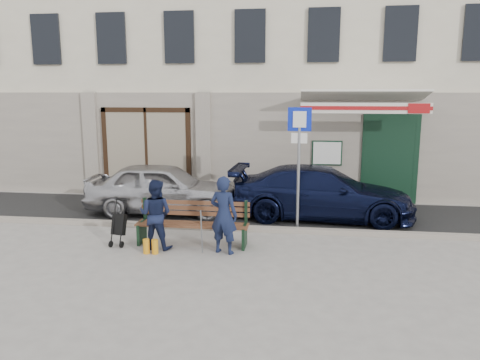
% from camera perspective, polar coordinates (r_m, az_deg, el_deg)
% --- Properties ---
extents(ground, '(80.00, 80.00, 0.00)m').
position_cam_1_polar(ground, '(9.69, -2.19, -8.73)').
color(ground, '#9E9991').
rests_on(ground, ground).
extents(asphalt_lane, '(60.00, 3.20, 0.01)m').
position_cam_1_polar(asphalt_lane, '(12.62, 0.21, -4.06)').
color(asphalt_lane, '#282828').
rests_on(asphalt_lane, ground).
extents(curb, '(60.00, 0.18, 0.12)m').
position_cam_1_polar(curb, '(11.08, -0.87, -5.88)').
color(curb, '#9E9384').
rests_on(curb, ground).
extents(building, '(20.00, 8.27, 10.00)m').
position_cam_1_polar(building, '(17.61, 2.59, 16.41)').
color(building, beige).
rests_on(building, ground).
extents(car_silver, '(4.12, 1.82, 1.38)m').
position_cam_1_polar(car_silver, '(12.68, -9.39, -0.97)').
color(car_silver, '#B2B2B7').
rests_on(car_silver, ground).
extents(car_navy, '(4.73, 2.11, 1.35)m').
position_cam_1_polar(car_navy, '(12.18, 9.94, -1.54)').
color(car_navy, black).
rests_on(car_navy, ground).
extents(parking_sign, '(0.53, 0.09, 2.88)m').
position_cam_1_polar(parking_sign, '(10.78, 7.20, 3.84)').
color(parking_sign, gray).
rests_on(parking_sign, ground).
extents(bench, '(2.40, 1.17, 0.98)m').
position_cam_1_polar(bench, '(10.04, -6.08, -5.34)').
color(bench, brown).
rests_on(bench, ground).
extents(man, '(0.66, 0.52, 1.59)m').
position_cam_1_polar(man, '(9.39, -2.00, -4.29)').
color(man, '#151D3B').
rests_on(man, ground).
extents(woman, '(0.77, 0.63, 1.46)m').
position_cam_1_polar(woman, '(9.85, -10.26, -4.13)').
color(woman, '#141B38').
rests_on(woman, ground).
extents(stroller, '(0.32, 0.43, 0.97)m').
position_cam_1_polar(stroller, '(10.31, -14.55, -5.37)').
color(stroller, black).
rests_on(stroller, ground).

